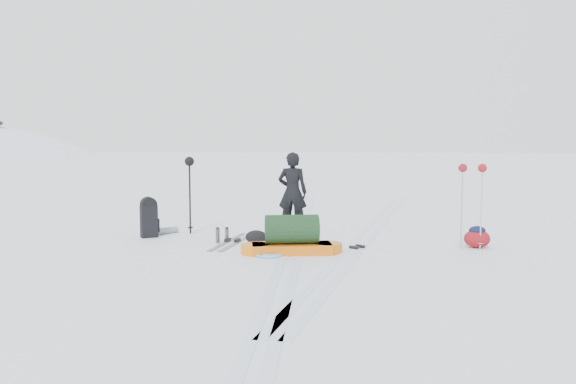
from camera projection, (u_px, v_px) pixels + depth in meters
The scene contains 13 objects.
ground at pixel (294, 245), 10.11m from camera, with size 200.00×200.00×0.00m, color white.
ski_tracks at pixel (331, 238), 10.89m from camera, with size 3.38×17.97×0.01m.
skier at pixel (292, 192), 11.56m from camera, with size 0.60×0.40×1.65m, color black.
pulk_sled at pixel (292, 239), 9.35m from camera, with size 1.76×0.86×0.65m.
expedition_rucksack at pixel (151, 218), 10.99m from camera, with size 0.59×0.85×0.79m.
ski_poles_black at pixel (190, 171), 11.35m from camera, with size 0.19×0.23×1.56m.
ski_poles_silver at pixel (472, 178), 9.64m from camera, with size 0.47×0.15×1.48m.
touring_skis_grey at pixel (233, 241), 10.40m from camera, with size 0.45×1.93×0.07m.
touring_skis_white at pixel (357, 248), 9.74m from camera, with size 1.49×1.28×0.06m.
rope_coil at pixel (270, 254), 9.15m from camera, with size 0.49×0.49×0.05m.
small_daypack at pixel (477, 237), 9.84m from camera, with size 0.48×0.37×0.39m.
thermos_pair at pixel (222, 235), 10.39m from camera, with size 0.21×0.27×0.29m.
stuff_sack at pixel (256, 237), 10.24m from camera, with size 0.47×0.40×0.25m.
Camera 1 is at (1.29, -9.91, 1.84)m, focal length 35.00 mm.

